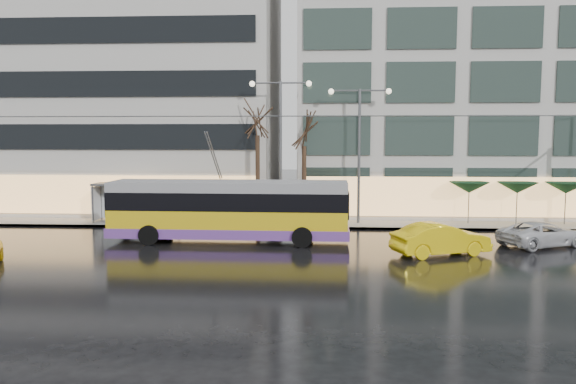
{
  "coord_description": "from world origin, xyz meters",
  "views": [
    {
      "loc": [
        4.52,
        -25.05,
        5.73
      ],
      "look_at": [
        2.81,
        5.0,
        2.7
      ],
      "focal_mm": 35.0,
      "sensor_mm": 36.0,
      "label": 1
    }
  ],
  "objects": [
    {
      "name": "ground",
      "position": [
        0.0,
        0.0,
        0.0
      ],
      "size": [
        140.0,
        140.0,
        0.0
      ],
      "primitive_type": "plane",
      "color": "black",
      "rests_on": "ground"
    },
    {
      "name": "sidewalk",
      "position": [
        2.0,
        14.0,
        0.07
      ],
      "size": [
        80.0,
        10.0,
        0.15
      ],
      "primitive_type": "cube",
      "color": "gray",
      "rests_on": "ground"
    },
    {
      "name": "kerb",
      "position": [
        2.0,
        9.05,
        0.07
      ],
      "size": [
        80.0,
        0.1,
        0.15
      ],
      "primitive_type": "cube",
      "color": "slate",
      "rests_on": "ground"
    },
    {
      "name": "building_left",
      "position": [
        -16.0,
        19.0,
        11.15
      ],
      "size": [
        34.0,
        14.0,
        22.0
      ],
      "primitive_type": "cube",
      "color": "#B9B6B0",
      "rests_on": "sidewalk"
    },
    {
      "name": "building_right",
      "position": [
        19.0,
        19.0,
        12.65
      ],
      "size": [
        32.0,
        14.0,
        25.0
      ],
      "primitive_type": "cube",
      "color": "#B9B6B0",
      "rests_on": "sidewalk"
    },
    {
      "name": "trolleybus",
      "position": [
        -0.37,
        4.77,
        1.61
      ],
      "size": [
        12.89,
        5.13,
        5.95
      ],
      "color": "gold",
      "rests_on": "ground"
    },
    {
      "name": "catenary",
      "position": [
        1.0,
        7.94,
        4.25
      ],
      "size": [
        42.24,
        5.12,
        7.0
      ],
      "color": "#595B60",
      "rests_on": "ground"
    },
    {
      "name": "bus_shelter",
      "position": [
        -8.38,
        10.69,
        1.96
      ],
      "size": [
        4.2,
        1.6,
        2.51
      ],
      "color": "#595B60",
      "rests_on": "sidewalk"
    },
    {
      "name": "street_lamp_near",
      "position": [
        2.0,
        10.8,
        5.99
      ],
      "size": [
        3.96,
        0.36,
        9.03
      ],
      "color": "#595B60",
      "rests_on": "sidewalk"
    },
    {
      "name": "street_lamp_far",
      "position": [
        7.0,
        10.8,
        5.71
      ],
      "size": [
        3.96,
        0.36,
        8.53
      ],
      "color": "#595B60",
      "rests_on": "sidewalk"
    },
    {
      "name": "tree_a",
      "position": [
        0.5,
        11.0,
        7.09
      ],
      "size": [
        3.2,
        3.2,
        8.4
      ],
      "color": "black",
      "rests_on": "sidewalk"
    },
    {
      "name": "tree_b",
      "position": [
        3.5,
        11.2,
        6.4
      ],
      "size": [
        3.2,
        3.2,
        7.7
      ],
      "color": "black",
      "rests_on": "sidewalk"
    },
    {
      "name": "parasol_a",
      "position": [
        14.0,
        11.0,
        2.45
      ],
      "size": [
        2.5,
        2.5,
        2.65
      ],
      "color": "#595B60",
      "rests_on": "sidewalk"
    },
    {
      "name": "parasol_b",
      "position": [
        17.0,
        11.0,
        2.45
      ],
      "size": [
        2.5,
        2.5,
        2.65
      ],
      "color": "#595B60",
      "rests_on": "sidewalk"
    },
    {
      "name": "parasol_c",
      "position": [
        20.0,
        11.0,
        2.45
      ],
      "size": [
        2.5,
        2.5,
        2.65
      ],
      "color": "#595B60",
      "rests_on": "sidewalk"
    },
    {
      "name": "taxi_b",
      "position": [
        10.34,
        1.89,
        0.78
      ],
      "size": [
        4.99,
        3.16,
        1.55
      ],
      "primitive_type": "imported",
      "rotation": [
        0.0,
        0.0,
        1.92
      ],
      "color": "yellow",
      "rests_on": "ground"
    },
    {
      "name": "sedan_silver",
      "position": [
        16.06,
        4.39,
        0.65
      ],
      "size": [
        5.16,
        3.96,
        1.3
      ],
      "primitive_type": "imported",
      "rotation": [
        0.0,
        0.0,
        2.01
      ],
      "color": "silver",
      "rests_on": "ground"
    },
    {
      "name": "pedestrian_a",
      "position": [
        -6.34,
        10.69,
        1.59
      ],
      "size": [
        1.02,
        1.04,
        2.19
      ],
      "color": "black",
      "rests_on": "sidewalk"
    },
    {
      "name": "pedestrian_b",
      "position": [
        -5.0,
        12.08,
        0.97
      ],
      "size": [
        1.01,
        0.98,
        1.65
      ],
      "color": "black",
      "rests_on": "sidewalk"
    },
    {
      "name": "pedestrian_c",
      "position": [
        -7.99,
        10.59,
        1.27
      ],
      "size": [
        1.36,
        1.23,
        2.11
      ],
      "color": "black",
      "rests_on": "sidewalk"
    }
  ]
}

